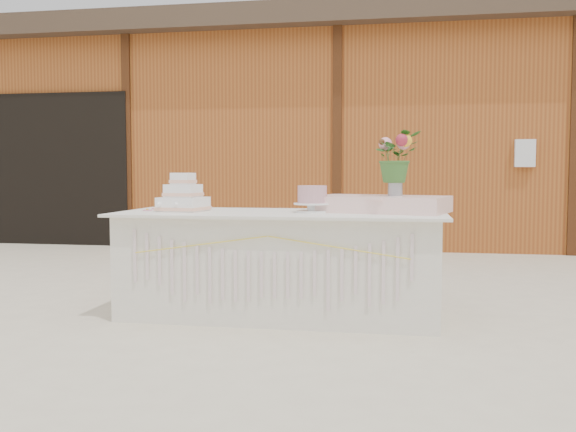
# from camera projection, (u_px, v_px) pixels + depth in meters

# --- Properties ---
(ground) EXTENTS (80.00, 80.00, 0.00)m
(ground) POSITION_uv_depth(u_px,v_px,m) (281.00, 315.00, 4.78)
(ground) COLOR beige
(ground) RESTS_ON ground
(barn) EXTENTS (12.60, 4.60, 3.30)m
(barn) POSITION_uv_depth(u_px,v_px,m) (349.00, 134.00, 10.55)
(barn) COLOR #995320
(barn) RESTS_ON ground
(cake_table) EXTENTS (2.40, 1.00, 0.77)m
(cake_table) POSITION_uv_depth(u_px,v_px,m) (281.00, 264.00, 4.75)
(cake_table) COLOR silver
(cake_table) RESTS_ON ground
(wedding_cake) EXTENTS (0.36, 0.36, 0.29)m
(wedding_cake) POSITION_uv_depth(u_px,v_px,m) (183.00, 198.00, 4.83)
(wedding_cake) COLOR white
(wedding_cake) RESTS_ON cake_table
(pink_cake_stand) EXTENTS (0.27, 0.27, 0.20)m
(pink_cake_stand) POSITION_uv_depth(u_px,v_px,m) (312.00, 197.00, 4.67)
(pink_cake_stand) COLOR white
(pink_cake_stand) RESTS_ON cake_table
(satin_runner) EXTENTS (1.05, 0.78, 0.12)m
(satin_runner) POSITION_uv_depth(u_px,v_px,m) (381.00, 204.00, 4.72)
(satin_runner) COLOR #FFD6CD
(satin_runner) RESTS_ON cake_table
(flower_vase) EXTENTS (0.11, 0.11, 0.15)m
(flower_vase) POSITION_uv_depth(u_px,v_px,m) (395.00, 186.00, 4.71)
(flower_vase) COLOR #AFAFB3
(flower_vase) RESTS_ON satin_runner
(bouquet) EXTENTS (0.45, 0.44, 0.38)m
(bouquet) POSITION_uv_depth(u_px,v_px,m) (396.00, 150.00, 4.69)
(bouquet) COLOR #356628
(bouquet) RESTS_ON flower_vase
(loose_flowers) EXTENTS (0.24, 0.37, 0.02)m
(loose_flowers) POSITION_uv_depth(u_px,v_px,m) (155.00, 209.00, 4.93)
(loose_flowers) COLOR #CC7C9B
(loose_flowers) RESTS_ON cake_table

